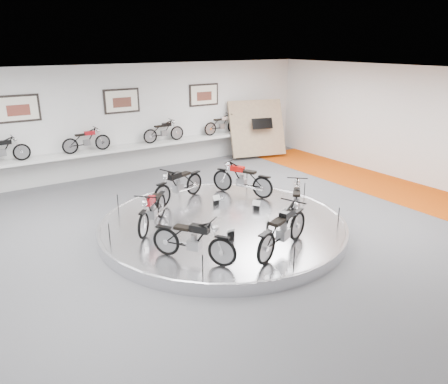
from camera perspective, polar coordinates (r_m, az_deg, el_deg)
floor at (r=11.34m, az=0.68°, el=-5.65°), size 16.00×16.00×0.00m
ceiling at (r=10.33m, az=0.77°, el=14.95°), size 16.00×16.00×0.00m
wall_back at (r=16.78m, az=-13.08°, el=9.15°), size 16.00×0.00×16.00m
wall_right at (r=16.46m, az=24.60°, el=7.75°), size 0.00×14.00×14.00m
orange_carpet_strip at (r=15.94m, az=21.31°, el=0.41°), size 2.40×12.60×0.01m
dado_band at (r=17.06m, az=-12.69°, el=4.35°), size 15.68×0.04×1.10m
display_platform at (r=11.51m, az=-0.16°, el=-4.45°), size 6.40×6.40×0.30m
platform_rim at (r=11.46m, az=-0.16°, el=-3.90°), size 6.40×6.40×0.10m
shelf at (r=16.70m, az=-12.45°, el=5.64°), size 11.00×0.55×0.10m
poster_left at (r=15.77m, az=-25.30°, el=9.82°), size 1.35×0.06×0.88m
poster_center at (r=16.65m, az=-13.21°, el=11.51°), size 1.35×0.06×0.88m
poster_right at (r=18.17m, az=-2.63°, el=12.56°), size 1.35×0.06×0.88m
display_panel at (r=18.87m, az=4.33°, el=8.31°), size 2.56×1.52×2.30m
shelf_bike_a at (r=15.64m, az=-27.00°, el=4.68°), size 1.22×0.43×0.73m
shelf_bike_b at (r=16.15m, az=-17.51°, el=6.27°), size 1.22×0.43×0.73m
shelf_bike_c at (r=17.20m, az=-7.87°, el=7.71°), size 1.22×0.43×0.73m
shelf_bike_d at (r=18.51m, az=-0.27°, el=8.68°), size 1.22×0.43×0.73m
bike_a at (r=13.24m, az=2.39°, el=1.77°), size 1.31×1.83×1.02m
bike_b at (r=12.76m, az=-5.96°, el=1.03°), size 1.86×1.18×1.03m
bike_c at (r=11.02m, az=-9.35°, el=-2.21°), size 1.58×1.61×0.98m
bike_d at (r=9.26m, az=-4.03°, el=-6.23°), size 1.41×1.72×0.98m
bike_e at (r=9.71m, az=7.71°, el=-4.81°), size 1.94×1.26×1.08m
bike_f at (r=11.75m, az=9.42°, el=-0.91°), size 1.54×1.58×0.96m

